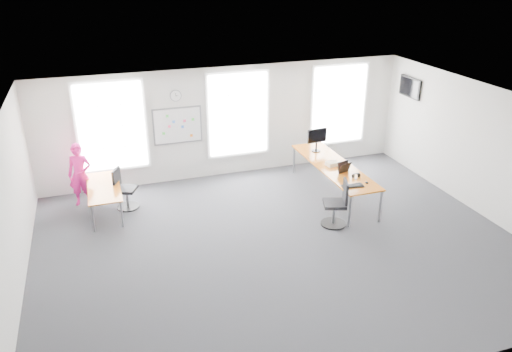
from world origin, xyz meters
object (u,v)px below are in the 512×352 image
object	(u,v)px
monitor	(317,138)
keyboard	(353,186)
headphones	(356,176)
desk_right	(334,167)
desk_left	(104,189)
person	(80,175)
chair_right	(337,206)
chair_left	(124,191)

from	to	relation	value
monitor	keyboard	bearing A→B (deg)	-100.25
keyboard	headphones	bearing A→B (deg)	62.36
keyboard	monitor	xyz separation A→B (m)	(0.16, 2.29, 0.37)
desk_right	keyboard	distance (m)	1.28
keyboard	monitor	world-z (taller)	monitor
desk_left	person	distance (m)	0.81
chair_right	headphones	xyz separation A→B (m)	(0.75, 0.57, 0.39)
desk_right	desk_left	distance (m)	5.59
monitor	headphones	bearing A→B (deg)	-91.71
desk_right	monitor	xyz separation A→B (m)	(-0.01, 1.02, 0.44)
headphones	monitor	bearing A→B (deg)	80.51
chair_left	keyboard	world-z (taller)	chair_left
chair_right	monitor	size ratio (longest dim) A/B	1.70
desk_right	headphones	distance (m)	0.87
chair_right	chair_left	distance (m)	5.06
chair_left	person	world-z (taller)	person
desk_left	monitor	bearing A→B (deg)	1.73
chair_left	keyboard	xyz separation A→B (m)	(4.91, -2.24, 0.39)
headphones	monitor	world-z (taller)	monitor
headphones	chair_left	bearing A→B (deg)	146.62
desk_right	chair_right	world-z (taller)	chair_right
desk_left	chair_left	world-z (taller)	chair_left
chair_right	monitor	distance (m)	2.62
desk_left	person	bearing A→B (deg)	128.83
desk_left	keyboard	xyz separation A→B (m)	(5.36, -2.12, 0.21)
desk_left	keyboard	world-z (taller)	keyboard
desk_left	keyboard	size ratio (longest dim) A/B	3.72
headphones	desk_right	bearing A→B (deg)	85.63
desk_left	chair_left	size ratio (longest dim) A/B	1.84
desk_right	monitor	bearing A→B (deg)	90.34
chair_right	headphones	distance (m)	1.02
person	monitor	xyz separation A→B (m)	(6.01, -0.45, 0.42)
desk_left	headphones	bearing A→B (deg)	-16.76
chair_left	person	distance (m)	1.13
desk_right	chair_left	world-z (taller)	chair_left
chair_left	monitor	distance (m)	5.12
person	headphones	xyz separation A→B (m)	(6.16, -2.33, 0.08)
headphones	keyboard	bearing A→B (deg)	-140.54
desk_right	keyboard	world-z (taller)	keyboard
chair_left	person	xyz separation A→B (m)	(-0.95, 0.51, 0.34)
keyboard	person	bearing A→B (deg)	163.66
person	keyboard	bearing A→B (deg)	-9.90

